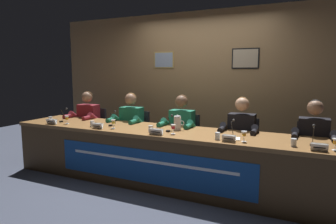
# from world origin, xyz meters

# --- Properties ---
(ground_plane) EXTENTS (12.00, 12.00, 0.00)m
(ground_plane) POSITION_xyz_m (0.00, 0.00, 0.00)
(ground_plane) COLOR #383D4C
(wall_back_panelled) EXTENTS (5.99, 0.14, 2.60)m
(wall_back_panelled) POSITION_xyz_m (0.00, 1.48, 1.30)
(wall_back_panelled) COLOR #937047
(wall_back_panelled) RESTS_ON ground_plane
(conference_table) EXTENTS (4.79, 0.87, 0.76)m
(conference_table) POSITION_xyz_m (-0.00, -0.13, 0.54)
(conference_table) COLOR brown
(conference_table) RESTS_ON ground_plane
(chair_far_left) EXTENTS (0.44, 0.44, 0.88)m
(chair_far_left) POSITION_xyz_m (-1.80, 0.62, 0.42)
(chair_far_left) COLOR black
(chair_far_left) RESTS_ON ground_plane
(panelist_far_left) EXTENTS (0.51, 0.48, 1.21)m
(panelist_far_left) POSITION_xyz_m (-1.80, 0.42, 0.70)
(panelist_far_left) COLOR black
(panelist_far_left) RESTS_ON ground_plane
(nameplate_far_left) EXTENTS (0.18, 0.06, 0.08)m
(nameplate_far_left) POSITION_xyz_m (-1.80, -0.34, 0.80)
(nameplate_far_left) COLOR white
(nameplate_far_left) RESTS_ON conference_table
(juice_glass_far_left) EXTENTS (0.06, 0.06, 0.12)m
(juice_glass_far_left) POSITION_xyz_m (-1.61, -0.22, 0.84)
(juice_glass_far_left) COLOR white
(juice_glass_far_left) RESTS_ON conference_table
(water_cup_far_left) EXTENTS (0.06, 0.06, 0.08)m
(water_cup_far_left) POSITION_xyz_m (-1.97, -0.20, 0.79)
(water_cup_far_left) COLOR silver
(water_cup_far_left) RESTS_ON conference_table
(microphone_far_left) EXTENTS (0.06, 0.17, 0.22)m
(microphone_far_left) POSITION_xyz_m (-1.81, -0.09, 0.83)
(microphone_far_left) COLOR black
(microphone_far_left) RESTS_ON conference_table
(chair_left) EXTENTS (0.44, 0.44, 0.88)m
(chair_left) POSITION_xyz_m (-0.90, 0.62, 0.42)
(chair_left) COLOR black
(chair_left) RESTS_ON ground_plane
(panelist_left) EXTENTS (0.51, 0.48, 1.21)m
(panelist_left) POSITION_xyz_m (-0.90, 0.42, 0.70)
(panelist_left) COLOR black
(panelist_left) RESTS_ON ground_plane
(nameplate_left) EXTENTS (0.16, 0.06, 0.08)m
(nameplate_left) POSITION_xyz_m (-0.94, -0.33, 0.80)
(nameplate_left) COLOR white
(nameplate_left) RESTS_ON conference_table
(juice_glass_left) EXTENTS (0.06, 0.06, 0.12)m
(juice_glass_left) POSITION_xyz_m (-0.75, -0.21, 0.84)
(juice_glass_left) COLOR white
(juice_glass_left) RESTS_ON conference_table
(water_cup_left) EXTENTS (0.06, 0.06, 0.08)m
(water_cup_left) POSITION_xyz_m (-1.11, -0.24, 0.79)
(water_cup_left) COLOR silver
(water_cup_left) RESTS_ON conference_table
(microphone_left) EXTENTS (0.06, 0.17, 0.22)m
(microphone_left) POSITION_xyz_m (-0.89, -0.05, 0.83)
(microphone_left) COLOR black
(microphone_left) RESTS_ON conference_table
(chair_center) EXTENTS (0.44, 0.44, 0.88)m
(chair_center) POSITION_xyz_m (0.00, 0.62, 0.42)
(chair_center) COLOR black
(chair_center) RESTS_ON ground_plane
(panelist_center) EXTENTS (0.51, 0.48, 1.21)m
(panelist_center) POSITION_xyz_m (0.00, 0.42, 0.70)
(panelist_center) COLOR black
(panelist_center) RESTS_ON ground_plane
(nameplate_center) EXTENTS (0.18, 0.06, 0.08)m
(nameplate_center) POSITION_xyz_m (-0.01, -0.34, 0.80)
(nameplate_center) COLOR white
(nameplate_center) RESTS_ON conference_table
(juice_glass_center) EXTENTS (0.06, 0.06, 0.12)m
(juice_glass_center) POSITION_xyz_m (0.17, -0.20, 0.84)
(juice_glass_center) COLOR white
(juice_glass_center) RESTS_ON conference_table
(water_cup_center) EXTENTS (0.06, 0.06, 0.08)m
(water_cup_center) POSITION_xyz_m (-0.16, -0.20, 0.79)
(water_cup_center) COLOR silver
(water_cup_center) RESTS_ON conference_table
(microphone_center) EXTENTS (0.06, 0.17, 0.22)m
(microphone_center) POSITION_xyz_m (0.05, -0.06, 0.83)
(microphone_center) COLOR black
(microphone_center) RESTS_ON conference_table
(chair_right) EXTENTS (0.44, 0.44, 0.88)m
(chair_right) POSITION_xyz_m (0.90, 0.62, 0.42)
(chair_right) COLOR black
(chair_right) RESTS_ON ground_plane
(panelist_right) EXTENTS (0.51, 0.48, 1.21)m
(panelist_right) POSITION_xyz_m (0.90, 0.42, 0.70)
(panelist_right) COLOR black
(panelist_right) RESTS_ON ground_plane
(nameplate_right) EXTENTS (0.15, 0.06, 0.08)m
(nameplate_right) POSITION_xyz_m (0.92, -0.32, 0.80)
(nameplate_right) COLOR white
(nameplate_right) RESTS_ON conference_table
(juice_glass_right) EXTENTS (0.06, 0.06, 0.12)m
(juice_glass_right) POSITION_xyz_m (1.07, -0.24, 0.84)
(juice_glass_right) COLOR white
(juice_glass_right) RESTS_ON conference_table
(water_cup_right) EXTENTS (0.06, 0.06, 0.08)m
(water_cup_right) POSITION_xyz_m (0.77, -0.26, 0.79)
(water_cup_right) COLOR silver
(water_cup_right) RESTS_ON conference_table
(microphone_right) EXTENTS (0.06, 0.17, 0.22)m
(microphone_right) POSITION_xyz_m (0.89, -0.09, 0.83)
(microphone_right) COLOR black
(microphone_right) RESTS_ON conference_table
(chair_far_right) EXTENTS (0.44, 0.44, 0.88)m
(chair_far_right) POSITION_xyz_m (1.80, 0.62, 0.42)
(chair_far_right) COLOR black
(chair_far_right) RESTS_ON ground_plane
(panelist_far_right) EXTENTS (0.51, 0.48, 1.21)m
(panelist_far_right) POSITION_xyz_m (1.80, 0.42, 0.70)
(panelist_far_right) COLOR black
(panelist_far_right) RESTS_ON ground_plane
(nameplate_far_right) EXTENTS (0.16, 0.06, 0.08)m
(nameplate_far_right) POSITION_xyz_m (1.83, -0.33, 0.80)
(nameplate_far_right) COLOR white
(nameplate_far_right) RESTS_ON conference_table
(juice_glass_far_right) EXTENTS (0.06, 0.06, 0.12)m
(juice_glass_far_right) POSITION_xyz_m (1.98, -0.23, 0.84)
(juice_glass_far_right) COLOR white
(juice_glass_far_right) RESTS_ON conference_table
(water_cup_far_right) EXTENTS (0.06, 0.06, 0.08)m
(water_cup_far_right) POSITION_xyz_m (1.59, -0.23, 0.79)
(water_cup_far_right) COLOR silver
(water_cup_far_right) RESTS_ON conference_table
(microphone_far_right) EXTENTS (0.06, 0.17, 0.22)m
(microphone_far_right) POSITION_xyz_m (1.78, -0.08, 0.83)
(microphone_far_right) COLOR black
(microphone_far_right) RESTS_ON conference_table
(water_pitcher_central) EXTENTS (0.15, 0.10, 0.21)m
(water_pitcher_central) POSITION_xyz_m (0.11, 0.08, 0.85)
(water_pitcher_central) COLOR silver
(water_pitcher_central) RESTS_ON conference_table
(document_stack_right) EXTENTS (0.23, 0.19, 0.01)m
(document_stack_right) POSITION_xyz_m (0.91, -0.17, 0.76)
(document_stack_right) COLOR white
(document_stack_right) RESTS_ON conference_table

